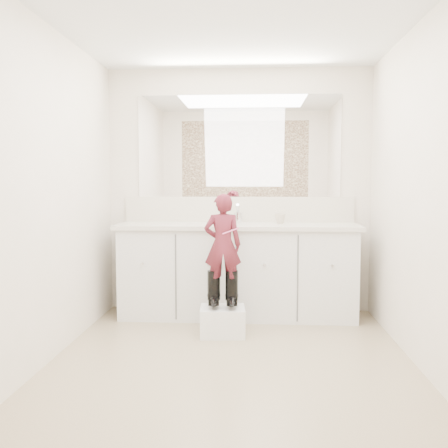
{
  "coord_description": "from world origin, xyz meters",
  "views": [
    {
      "loc": [
        0.16,
        -3.49,
        1.28
      ],
      "look_at": [
        -0.09,
        0.56,
        0.94
      ],
      "focal_mm": 40.0,
      "sensor_mm": 36.0,
      "label": 1
    }
  ],
  "objects": [
    {
      "name": "wall_left",
      "position": [
        -1.3,
        0.0,
        1.2
      ],
      "size": [
        0.0,
        3.0,
        3.0
      ],
      "primitive_type": "plane",
      "rotation": [
        1.57,
        0.0,
        1.57
      ],
      "color": "beige",
      "rests_on": "floor"
    },
    {
      "name": "wall_right",
      "position": [
        1.3,
        0.0,
        1.2
      ],
      "size": [
        0.0,
        3.0,
        3.0
      ],
      "primitive_type": "plane",
      "rotation": [
        1.57,
        0.0,
        -1.57
      ],
      "color": "beige",
      "rests_on": "floor"
    },
    {
      "name": "boot_right",
      "position": [
        -0.03,
        0.63,
        0.39
      ],
      "size": [
        0.13,
        0.21,
        0.31
      ],
      "primitive_type": null,
      "rotation": [
        0.0,
        0.0,
        0.07
      ],
      "color": "black",
      "rests_on": "step_stool"
    },
    {
      "name": "boot_left",
      "position": [
        -0.18,
        0.63,
        0.39
      ],
      "size": [
        0.13,
        0.21,
        0.31
      ],
      "primitive_type": null,
      "rotation": [
        0.0,
        0.0,
        0.07
      ],
      "color": "black",
      "rests_on": "step_stool"
    },
    {
      "name": "toothbrush",
      "position": [
        -0.03,
        0.55,
        0.89
      ],
      "size": [
        0.14,
        0.02,
        0.06
      ],
      "primitive_type": "cylinder",
      "rotation": [
        0.0,
        1.22,
        0.07
      ],
      "color": "pink",
      "rests_on": "toddler"
    },
    {
      "name": "wall_back",
      "position": [
        0.0,
        1.5,
        1.2
      ],
      "size": [
        2.6,
        0.0,
        2.6
      ],
      "primitive_type": "plane",
      "rotation": [
        1.57,
        0.0,
        0.0
      ],
      "color": "beige",
      "rests_on": "floor"
    },
    {
      "name": "vanity_cabinet",
      "position": [
        0.0,
        1.23,
        0.42
      ],
      "size": [
        2.2,
        0.55,
        0.85
      ],
      "primitive_type": "cube",
      "color": "silver",
      "rests_on": "floor"
    },
    {
      "name": "faucet",
      "position": [
        0.0,
        1.38,
        0.94
      ],
      "size": [
        0.08,
        0.08,
        0.1
      ],
      "primitive_type": "cylinder",
      "color": "silver",
      "rests_on": "countertop"
    },
    {
      "name": "cup",
      "position": [
        0.4,
        1.27,
        0.94
      ],
      "size": [
        0.12,
        0.12,
        0.1
      ],
      "primitive_type": "imported",
      "rotation": [
        0.0,
        0.0,
        -0.18
      ],
      "color": "#BFB198",
      "rests_on": "countertop"
    },
    {
      "name": "backsplash",
      "position": [
        0.0,
        1.49,
        1.02
      ],
      "size": [
        2.28,
        0.03,
        0.25
      ],
      "primitive_type": "cube",
      "color": "beige",
      "rests_on": "countertop"
    },
    {
      "name": "toddler",
      "position": [
        -0.1,
        0.63,
        0.76
      ],
      "size": [
        0.32,
        0.23,
        0.85
      ],
      "primitive_type": "imported",
      "rotation": [
        0.0,
        0.0,
        3.21
      ],
      "color": "#952D44",
      "rests_on": "step_stool"
    },
    {
      "name": "step_stool",
      "position": [
        -0.1,
        0.61,
        0.12
      ],
      "size": [
        0.39,
        0.33,
        0.24
      ],
      "primitive_type": "cube",
      "rotation": [
        0.0,
        0.0,
        0.07
      ],
      "color": "white",
      "rests_on": "floor"
    },
    {
      "name": "floor",
      "position": [
        0.0,
        0.0,
        0.0
      ],
      "size": [
        3.0,
        3.0,
        0.0
      ],
      "primitive_type": "plane",
      "color": "#8A7C5A",
      "rests_on": "ground"
    },
    {
      "name": "ceiling",
      "position": [
        0.0,
        0.0,
        2.4
      ],
      "size": [
        3.0,
        3.0,
        0.0
      ],
      "primitive_type": "plane",
      "rotation": [
        3.14,
        0.0,
        0.0
      ],
      "color": "white",
      "rests_on": "wall_back"
    },
    {
      "name": "mirror",
      "position": [
        0.0,
        1.49,
        1.64
      ],
      "size": [
        2.0,
        0.02,
        1.0
      ],
      "primitive_type": "cube",
      "color": "white",
      "rests_on": "wall_back"
    },
    {
      "name": "soap_bottle",
      "position": [
        -0.14,
        1.17,
        0.98
      ],
      "size": [
        0.09,
        0.1,
        0.17
      ],
      "primitive_type": "imported",
      "rotation": [
        0.0,
        0.0,
        -0.24
      ],
      "color": "silver",
      "rests_on": "countertop"
    },
    {
      "name": "wall_front",
      "position": [
        0.0,
        -1.5,
        1.2
      ],
      "size": [
        2.6,
        0.0,
        2.6
      ],
      "primitive_type": "plane",
      "rotation": [
        -1.57,
        0.0,
        0.0
      ],
      "color": "beige",
      "rests_on": "floor"
    },
    {
      "name": "dot_panel",
      "position": [
        0.0,
        -1.49,
        1.65
      ],
      "size": [
        2.0,
        0.01,
        1.2
      ],
      "primitive_type": "cube",
      "color": "#472819",
      "rests_on": "wall_front"
    },
    {
      "name": "countertop",
      "position": [
        0.0,
        1.21,
        0.87
      ],
      "size": [
        2.28,
        0.58,
        0.04
      ],
      "primitive_type": "cube",
      "color": "beige",
      "rests_on": "vanity_cabinet"
    }
  ]
}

